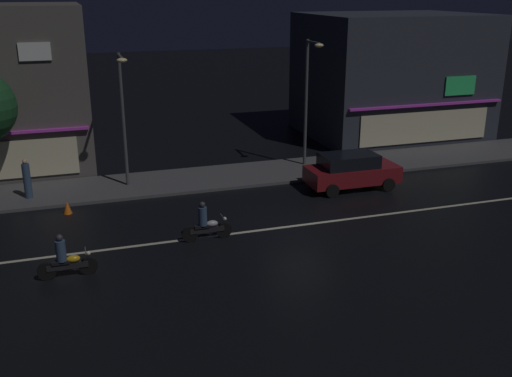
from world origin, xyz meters
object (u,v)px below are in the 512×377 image
at_px(parked_car_near_kerb, 351,171).
at_px(traffic_cone, 67,207).
at_px(motorcycle_lead, 65,259).
at_px(streetlamp_east, 308,92).
at_px(motorcycle_following, 205,224).
at_px(streetlamp_mid, 123,109).
at_px(pedestrian_on_sidewalk, 27,180).

height_order(parked_car_near_kerb, traffic_cone, parked_car_near_kerb).
distance_m(motorcycle_lead, traffic_cone, 5.97).
relative_size(streetlamp_east, parked_car_near_kerb, 1.49).
bearing_deg(streetlamp_east, parked_car_near_kerb, -79.09).
distance_m(parked_car_near_kerb, motorcycle_following, 8.69).
distance_m(streetlamp_east, motorcycle_lead, 15.46).
height_order(streetlamp_mid, motorcycle_following, streetlamp_mid).
xyz_separation_m(streetlamp_mid, parked_car_near_kerb, (9.92, -3.07, -2.93)).
bearing_deg(motorcycle_lead, motorcycle_following, -165.68).
relative_size(pedestrian_on_sidewalk, motorcycle_following, 0.93).
height_order(streetlamp_east, pedestrian_on_sidewalk, streetlamp_east).
relative_size(streetlamp_mid, motorcycle_lead, 3.21).
distance_m(pedestrian_on_sidewalk, motorcycle_lead, 8.26).
bearing_deg(streetlamp_mid, pedestrian_on_sidewalk, -177.07).
xyz_separation_m(pedestrian_on_sidewalk, traffic_cone, (1.58, -2.17, -0.69)).
xyz_separation_m(streetlamp_east, motorcycle_following, (-7.13, -7.44, -3.33)).
relative_size(parked_car_near_kerb, motorcycle_following, 2.26).
relative_size(pedestrian_on_sidewalk, parked_car_near_kerb, 0.41).
xyz_separation_m(streetlamp_east, traffic_cone, (-11.98, -3.03, -3.68)).
height_order(streetlamp_mid, traffic_cone, streetlamp_mid).
xyz_separation_m(streetlamp_mid, motorcycle_lead, (-2.93, -8.35, -3.17)).
relative_size(streetlamp_mid, traffic_cone, 11.08).
height_order(motorcycle_lead, traffic_cone, motorcycle_lead).
bearing_deg(motorcycle_lead, traffic_cone, -94.28).
bearing_deg(pedestrian_on_sidewalk, parked_car_near_kerb, 138.36).
distance_m(streetlamp_east, traffic_cone, 12.90).
xyz_separation_m(streetlamp_mid, pedestrian_on_sidewalk, (-4.35, -0.22, -2.84)).
bearing_deg(motorcycle_following, streetlamp_east, -140.40).
distance_m(streetlamp_mid, motorcycle_following, 7.79).
relative_size(pedestrian_on_sidewalk, traffic_cone, 3.21).
height_order(pedestrian_on_sidewalk, parked_car_near_kerb, pedestrian_on_sidewalk).
bearing_deg(pedestrian_on_sidewalk, streetlamp_mid, 152.58).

